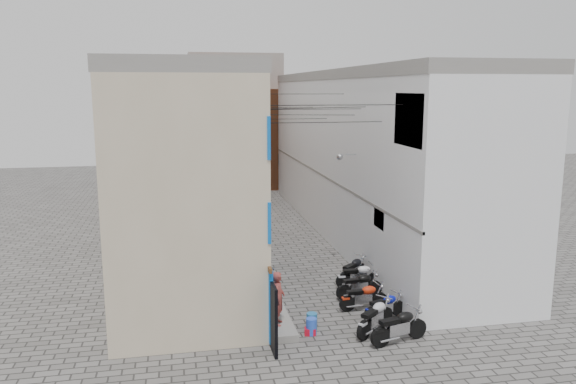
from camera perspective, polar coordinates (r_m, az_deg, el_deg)
ground at (r=19.08m, az=5.99°, el=-14.55°), size 90.00×90.00×0.00m
plinth at (r=30.69m, az=-4.95°, el=-4.52°), size 0.90×26.00×0.25m
building_left at (r=29.63m, az=-10.72°, el=3.41°), size 5.10×27.00×9.00m
building_right at (r=31.40m, az=7.84°, el=3.90°), size 5.94×26.00×9.00m
building_far_brick_left at (r=44.69m, az=-7.17°, el=6.49°), size 6.00×6.00×10.00m
building_far_brick_right at (r=47.37m, az=-1.26°, el=5.58°), size 5.00×6.00×8.00m
building_far_concrete at (r=50.81m, az=-5.43°, el=7.57°), size 8.00×5.00×11.00m
far_shopfront at (r=42.56m, az=-4.08°, el=1.20°), size 2.00×0.30×2.40m
overhead_wires at (r=24.70m, az=0.99°, el=8.33°), size 5.80×13.02×1.32m
motorcycle_a at (r=18.77m, az=11.24°, el=-13.09°), size 2.22×1.19×1.23m
motorcycle_b at (r=19.36m, az=8.88°, el=-12.29°), size 2.03×1.82×1.21m
motorcycle_c at (r=20.48m, az=9.84°, el=-11.27°), size 1.88×1.06×1.04m
motorcycle_d at (r=21.17m, az=7.71°, el=-10.38°), size 1.93×0.73×1.10m
motorcycle_e at (r=22.26m, az=7.29°, el=-9.26°), size 2.03×0.91×1.13m
motorcycle_f at (r=23.34m, az=7.23°, el=-8.32°), size 1.96×0.66×1.13m
motorcycle_g at (r=24.00m, az=6.70°, el=-7.74°), size 1.93×1.79×1.16m
person_a at (r=19.05m, az=-1.01°, el=-10.73°), size 0.59×0.76×1.83m
person_b at (r=22.73m, az=-2.10°, el=-7.68°), size 0.58×0.73×1.44m
water_jug_near at (r=19.15m, az=2.39°, el=-13.48°), size 0.45×0.45×0.56m
water_jug_far at (r=19.52m, az=2.43°, el=-12.99°), size 0.40×0.40×0.57m
red_crate at (r=19.19m, az=2.26°, el=-13.96°), size 0.42×0.35×0.23m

